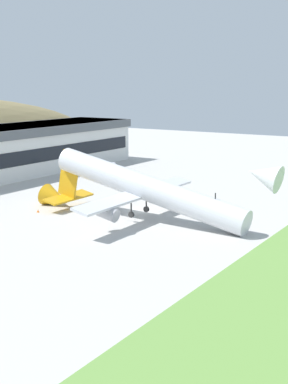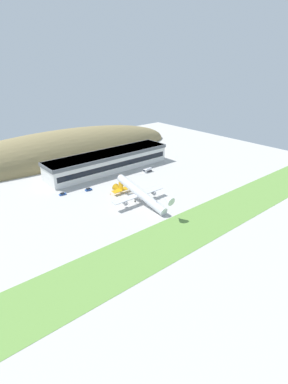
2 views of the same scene
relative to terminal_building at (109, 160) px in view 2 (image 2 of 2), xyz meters
name	(u,v)px [view 2 (image 2 of 2)]	position (x,y,z in m)	size (l,w,h in m)	color
ground_plane	(142,198)	(-12.41, -53.75, -7.55)	(329.03, 329.03, 0.00)	#B7B5AF
grass_strip_foreground	(197,225)	(-12.41, -96.15, -7.51)	(296.12, 27.90, 0.08)	#669342
hill_backdrop	(59,158)	(-15.35, 52.29, -7.55)	(231.13, 56.95, 44.46)	olive
terminal_building	(109,160)	(0.00, 0.00, 0.00)	(96.44, 21.39, 13.34)	white
cargo_airplane	(140,194)	(-18.07, -58.12, -1.70)	(35.01, 50.81, 14.59)	silver
service_car_0	(63,194)	(-47.06, -19.29, -6.97)	(4.25, 1.89, 1.40)	#264C99
service_car_1	(88,189)	(-31.48, -23.52, -6.86)	(4.33, 1.80, 1.68)	#264C99
fuel_truck	(148,170)	(19.03, -22.22, -6.11)	(6.83, 2.35, 3.02)	silver
traffic_cone_0	(110,194)	(-24.27, -37.42, -7.27)	(0.52, 0.52, 0.58)	orange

